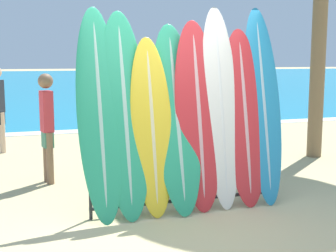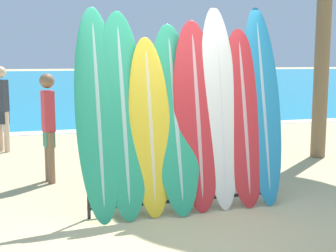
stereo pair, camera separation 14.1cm
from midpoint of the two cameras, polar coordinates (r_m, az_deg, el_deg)
name	(u,v)px [view 2 (the right image)]	position (r m, az deg, el deg)	size (l,w,h in m)	color
ground_plane	(196,227)	(5.36, 4.17, -12.22)	(160.00, 160.00, 0.00)	tan
ocean_water	(47,80)	(41.42, -14.43, 5.43)	(120.00, 60.00, 0.01)	teal
surfboard_rack	(187,170)	(5.83, 3.00, -5.43)	(2.47, 0.04, 0.92)	#28282D
surfboard_slot_0	(98,113)	(5.49, -7.80, 1.63)	(0.53, 0.79, 2.50)	#289E70
surfboard_slot_1	(123,114)	(5.54, -4.75, 1.52)	(0.58, 0.74, 2.45)	#289E70
surfboard_slot_2	(150,126)	(5.57, -1.47, -0.05)	(0.51, 0.56, 2.14)	yellow
surfboard_slot_3	(175,118)	(5.70, 1.60, 1.02)	(0.59, 0.75, 2.31)	#289E70
surfboard_slot_4	(197,115)	(5.77, 4.26, 1.29)	(0.59, 0.57, 2.35)	red
surfboard_slot_5	(220,107)	(5.89, 7.01, 2.26)	(0.49, 0.58, 2.53)	silver
surfboard_slot_6	(244,117)	(6.02, 9.89, 1.04)	(0.57, 0.55, 2.26)	red
surfboard_slot_7	(263,106)	(6.17, 12.12, 2.46)	(0.49, 0.63, 2.54)	teal
person_near_water	(159,101)	(10.58, -0.76, 3.04)	(0.28, 0.22, 1.67)	#846047
person_mid_beach	(48,124)	(7.22, -13.83, 0.29)	(0.22, 0.28, 1.65)	#846047
person_far_left	(2,106)	(9.89, -19.20, 2.37)	(0.29, 0.29, 1.72)	beige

